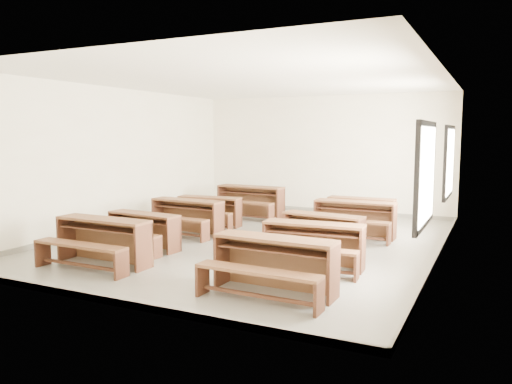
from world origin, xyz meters
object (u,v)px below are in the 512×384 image
at_px(desk_set_1, 142,228).
at_px(desk_set_4, 249,199).
at_px(desk_set_2, 186,214).
at_px(desk_set_9, 361,210).
at_px(desk_set_5, 273,261).
at_px(desk_set_0, 101,238).
at_px(desk_set_8, 354,216).
at_px(desk_set_7, 322,230).
at_px(desk_set_6, 312,242).
at_px(desk_set_3, 209,209).

distance_m(desk_set_1, desk_set_4, 4.19).
distance_m(desk_set_2, desk_set_9, 4.00).
xyz_separation_m(desk_set_2, desk_set_5, (3.35, -2.90, 0.01)).
distance_m(desk_set_0, desk_set_8, 5.12).
bearing_deg(desk_set_4, desk_set_9, -2.07).
bearing_deg(desk_set_7, desk_set_6, -71.93).
height_order(desk_set_2, desk_set_7, desk_set_2).
bearing_deg(desk_set_0, desk_set_1, 96.53).
bearing_deg(desk_set_0, desk_set_9, 60.17).
xyz_separation_m(desk_set_1, desk_set_3, (-0.13, 2.61, 0.00)).
height_order(desk_set_4, desk_set_7, desk_set_4).
bearing_deg(desk_set_9, desk_set_2, -143.27).
bearing_deg(desk_set_8, desk_set_5, -89.98).
bearing_deg(desk_set_4, desk_set_1, -89.53).
height_order(desk_set_4, desk_set_6, desk_set_4).
relative_size(desk_set_7, desk_set_9, 1.05).
xyz_separation_m(desk_set_0, desk_set_2, (-0.19, 2.76, -0.01)).
xyz_separation_m(desk_set_0, desk_set_5, (3.16, -0.14, -0.00)).
relative_size(desk_set_4, desk_set_8, 1.09).
relative_size(desk_set_3, desk_set_6, 0.94).
xyz_separation_m(desk_set_4, desk_set_6, (3.17, -4.06, -0.04)).
bearing_deg(desk_set_7, desk_set_0, -132.98).
bearing_deg(desk_set_1, desk_set_3, 98.63).
xyz_separation_m(desk_set_5, desk_set_7, (-0.20, 2.65, -0.05)).
height_order(desk_set_1, desk_set_4, desk_set_4).
xyz_separation_m(desk_set_5, desk_set_6, (0.04, 1.47, -0.02)).
bearing_deg(desk_set_6, desk_set_2, 152.67).
bearing_deg(desk_set_6, desk_set_0, -161.83).
distance_m(desk_set_3, desk_set_9, 3.54).
distance_m(desk_set_1, desk_set_9, 5.05).
xyz_separation_m(desk_set_5, desk_set_8, (0.01, 4.16, -0.01)).
bearing_deg(desk_set_1, desk_set_9, 57.10).
xyz_separation_m(desk_set_1, desk_set_6, (3.33, 0.13, 0.03)).
bearing_deg(desk_set_6, desk_set_8, 86.30).
bearing_deg(desk_set_1, desk_set_2, 98.02).
bearing_deg(desk_set_5, desk_set_9, 92.91).
height_order(desk_set_2, desk_set_6, desk_set_2).
distance_m(desk_set_1, desk_set_5, 3.55).
distance_m(desk_set_2, desk_set_8, 3.58).
distance_m(desk_set_2, desk_set_3, 1.06).
xyz_separation_m(desk_set_1, desk_set_7, (3.09, 1.31, 0.00)).
bearing_deg(desk_set_9, desk_set_3, -157.81).
height_order(desk_set_3, desk_set_8, desk_set_8).
relative_size(desk_set_5, desk_set_8, 1.03).
relative_size(desk_set_4, desk_set_5, 1.06).
distance_m(desk_set_6, desk_set_7, 1.21).
height_order(desk_set_1, desk_set_6, desk_set_6).
height_order(desk_set_2, desk_set_4, desk_set_4).
height_order(desk_set_7, desk_set_8, desk_set_8).
bearing_deg(desk_set_2, desk_set_6, -19.88).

